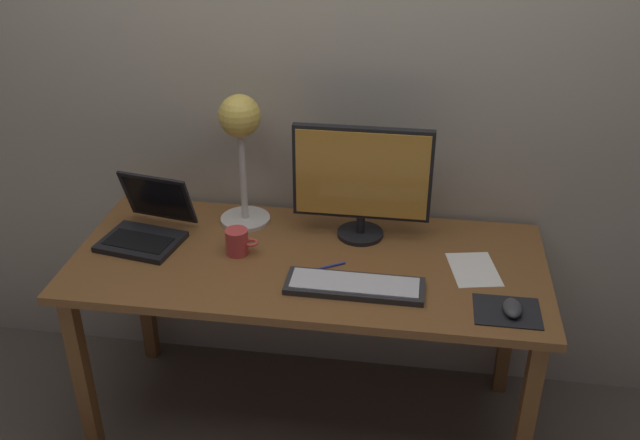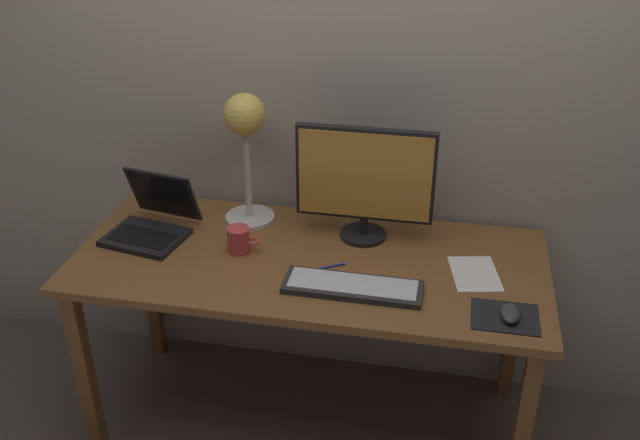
{
  "view_description": "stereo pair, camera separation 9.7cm",
  "coord_description": "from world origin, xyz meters",
  "px_view_note": "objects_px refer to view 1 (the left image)",
  "views": [
    {
      "loc": [
        0.34,
        -2.03,
        2.03
      ],
      "look_at": [
        0.05,
        -0.05,
        0.92
      ],
      "focal_mm": 40.08,
      "sensor_mm": 36.0,
      "label": 1
    },
    {
      "loc": [
        0.43,
        -2.01,
        2.03
      ],
      "look_at": [
        0.05,
        -0.05,
        0.92
      ],
      "focal_mm": 40.08,
      "sensor_mm": 36.0,
      "label": 2
    }
  ],
  "objects_px": {
    "keyboard_main": "(355,286)",
    "mouse": "(512,308)",
    "monitor": "(362,178)",
    "laptop": "(149,221)",
    "desk_lamp": "(240,133)",
    "pen": "(326,267)",
    "coffee_mug": "(237,242)"
  },
  "relations": [
    {
      "from": "monitor",
      "to": "desk_lamp",
      "type": "xyz_separation_m",
      "value": [
        -0.43,
        0.05,
        0.12
      ]
    },
    {
      "from": "keyboard_main",
      "to": "monitor",
      "type": "bearing_deg",
      "value": 92.5
    },
    {
      "from": "monitor",
      "to": "pen",
      "type": "distance_m",
      "value": 0.33
    },
    {
      "from": "mouse",
      "to": "pen",
      "type": "bearing_deg",
      "value": 164.02
    },
    {
      "from": "keyboard_main",
      "to": "mouse",
      "type": "bearing_deg",
      "value": -7.3
    },
    {
      "from": "keyboard_main",
      "to": "mouse",
      "type": "xyz_separation_m",
      "value": [
        0.48,
        -0.06,
        0.01
      ]
    },
    {
      "from": "coffee_mug",
      "to": "pen",
      "type": "height_order",
      "value": "coffee_mug"
    },
    {
      "from": "monitor",
      "to": "desk_lamp",
      "type": "relative_size",
      "value": 0.98
    },
    {
      "from": "monitor",
      "to": "mouse",
      "type": "relative_size",
      "value": 4.98
    },
    {
      "from": "keyboard_main",
      "to": "laptop",
      "type": "bearing_deg",
      "value": 163.16
    },
    {
      "from": "keyboard_main",
      "to": "coffee_mug",
      "type": "height_order",
      "value": "coffee_mug"
    },
    {
      "from": "laptop",
      "to": "pen",
      "type": "bearing_deg",
      "value": -10.67
    },
    {
      "from": "keyboard_main",
      "to": "pen",
      "type": "relative_size",
      "value": 3.15
    },
    {
      "from": "laptop",
      "to": "mouse",
      "type": "height_order",
      "value": "laptop"
    },
    {
      "from": "laptop",
      "to": "desk_lamp",
      "type": "distance_m",
      "value": 0.45
    },
    {
      "from": "mouse",
      "to": "coffee_mug",
      "type": "relative_size",
      "value": 0.85
    },
    {
      "from": "keyboard_main",
      "to": "desk_lamp",
      "type": "xyz_separation_m",
      "value": [
        -0.45,
        0.38,
        0.34
      ]
    },
    {
      "from": "laptop",
      "to": "desk_lamp",
      "type": "height_order",
      "value": "desk_lamp"
    },
    {
      "from": "mouse",
      "to": "pen",
      "type": "height_order",
      "value": "mouse"
    },
    {
      "from": "monitor",
      "to": "mouse",
      "type": "height_order",
      "value": "monitor"
    },
    {
      "from": "mouse",
      "to": "pen",
      "type": "relative_size",
      "value": 0.69
    },
    {
      "from": "mouse",
      "to": "keyboard_main",
      "type": "bearing_deg",
      "value": 172.7
    },
    {
      "from": "laptop",
      "to": "coffee_mug",
      "type": "bearing_deg",
      "value": -12.44
    },
    {
      "from": "monitor",
      "to": "laptop",
      "type": "height_order",
      "value": "monitor"
    },
    {
      "from": "monitor",
      "to": "coffee_mug",
      "type": "relative_size",
      "value": 4.25
    },
    {
      "from": "desk_lamp",
      "to": "mouse",
      "type": "relative_size",
      "value": 5.08
    },
    {
      "from": "pen",
      "to": "laptop",
      "type": "bearing_deg",
      "value": 169.33
    },
    {
      "from": "monitor",
      "to": "mouse",
      "type": "xyz_separation_m",
      "value": [
        0.5,
        -0.4,
        -0.21
      ]
    },
    {
      "from": "laptop",
      "to": "desk_lamp",
      "type": "relative_size",
      "value": 0.66
    },
    {
      "from": "keyboard_main",
      "to": "pen",
      "type": "height_order",
      "value": "keyboard_main"
    },
    {
      "from": "desk_lamp",
      "to": "coffee_mug",
      "type": "xyz_separation_m",
      "value": [
        0.03,
        -0.23,
        -0.31
      ]
    },
    {
      "from": "laptop",
      "to": "mouse",
      "type": "bearing_deg",
      "value": -13.22
    }
  ]
}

